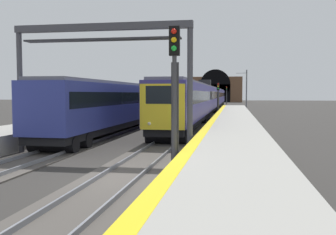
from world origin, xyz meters
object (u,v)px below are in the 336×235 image
Objects in this scene: train_main_approaching at (209,98)px; railway_signal_far at (227,93)px; railway_signal_near at (174,87)px; catenary_mast_near at (246,90)px; train_adjacent_platform at (143,101)px; railway_signal_mid at (218,96)px; overhead_signal_gantry at (101,54)px.

railway_signal_far reaches higher than train_main_approaching.
catenary_mast_near reaches higher than railway_signal_near.
train_adjacent_platform is 8.09× the size of railway_signal_far.
train_adjacent_platform is at bearing 161.28° from catenary_mast_near.
railway_signal_far is at bearing -180.00° from railway_signal_mid.
railway_signal_mid is at bearing 0.00° from railway_signal_far.
train_adjacent_platform is 7.53× the size of railway_signal_near.
train_main_approaching is 18.59× the size of railway_signal_mid.
train_adjacent_platform is 5.61× the size of catenary_mast_near.
overhead_signal_gantry is 1.25× the size of catenary_mast_near.
railway_signal_mid is at bearing -180.00° from railway_signal_near.
railway_signal_far is at bearing -5.04° from train_adjacent_platform.
train_adjacent_platform is at bearing -5.54° from railway_signal_far.
train_main_approaching is 49.79m from railway_signal_near.
overhead_signal_gantry reaches higher than railway_signal_near.
overhead_signal_gantry reaches higher than train_adjacent_platform.
railway_signal_near is 1.07× the size of railway_signal_far.
overhead_signal_gantry is at bearing -3.08° from train_main_approaching.
train_main_approaching is 11.72m from railway_signal_mid.
railway_signal_far is (96.78, 0.00, -0.21)m from railway_signal_near.
railway_signal_mid is 0.49× the size of overhead_signal_gantry.
overhead_signal_gantry is at bearing 170.57° from catenary_mast_near.
railway_signal_near is at bearing -136.85° from overhead_signal_gantry.
railway_signal_near is 6.76m from overhead_signal_gantry.
railway_signal_far is at bearing 6.29° from catenary_mast_near.
railway_signal_mid is (14.03, -7.04, 0.50)m from train_adjacent_platform.
railway_signal_near is 57.82m from catenary_mast_near.
overhead_signal_gantry is (-92.01, 4.47, 1.96)m from railway_signal_far.
railway_signal_near is 1.21× the size of railway_signal_mid.
catenary_mast_near reaches higher than train_main_approaching.
railway_signal_mid is at bearing -26.16° from train_adjacent_platform.
railway_signal_near is at bearing 0.00° from railway_signal_mid.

